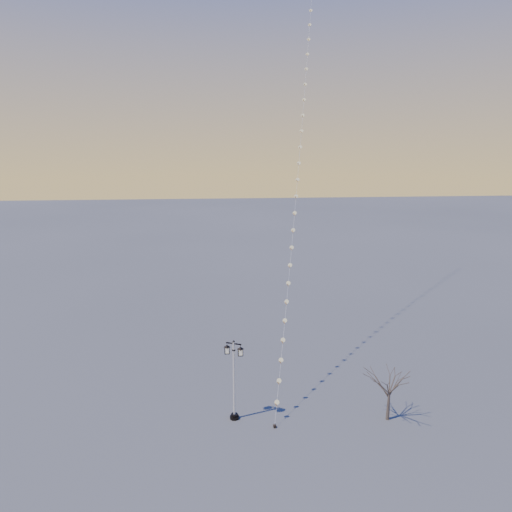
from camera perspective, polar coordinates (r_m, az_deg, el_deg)
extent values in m
plane|color=#58595A|center=(29.32, 0.27, -23.20)|extent=(300.00, 300.00, 0.00)
cylinder|color=black|center=(32.04, -2.72, -19.55)|extent=(0.62, 0.62, 0.18)
cylinder|color=black|center=(31.95, -2.72, -19.30)|extent=(0.44, 0.44, 0.15)
cylinder|color=silver|center=(30.62, -2.77, -15.07)|extent=(0.14, 0.14, 5.18)
cylinder|color=black|center=(29.74, -2.82, -11.70)|extent=(0.22, 0.22, 0.07)
cube|color=black|center=(29.56, -2.83, -10.92)|extent=(0.98, 0.50, 0.07)
sphere|color=black|center=(29.50, -2.83, -10.68)|extent=(0.15, 0.15, 0.15)
pyramid|color=black|center=(29.78, -3.66, -11.08)|extent=(0.48, 0.48, 0.15)
cube|color=beige|center=(29.92, -3.65, -11.68)|extent=(0.29, 0.29, 0.37)
cube|color=black|center=(30.01, -3.65, -12.05)|extent=(0.33, 0.33, 0.04)
pyramid|color=black|center=(29.47, -1.97, -11.34)|extent=(0.48, 0.48, 0.15)
cube|color=beige|center=(29.61, -1.96, -11.94)|extent=(0.29, 0.29, 0.37)
cube|color=black|center=(29.70, -1.96, -12.31)|extent=(0.33, 0.33, 0.04)
cone|color=#4C3F33|center=(32.62, 16.27, -17.54)|extent=(0.24, 0.24, 2.05)
cylinder|color=black|center=(31.16, 2.36, -20.55)|extent=(0.21, 0.21, 0.21)
cylinder|color=black|center=(31.15, 2.36, -20.51)|extent=(0.03, 0.03, 0.26)
cone|color=orange|center=(41.68, 5.82, 18.79)|extent=(0.08, 0.08, 0.29)
cylinder|color=white|center=(30.88, 2.37, -19.74)|extent=(0.02, 0.02, 0.83)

